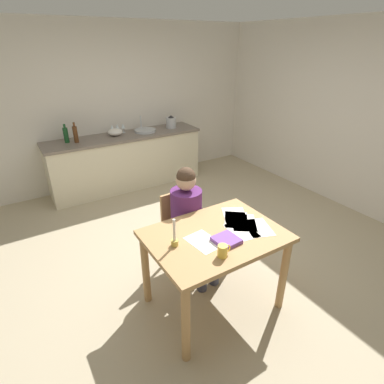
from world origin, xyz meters
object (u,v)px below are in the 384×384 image
(person_seated, at_px, (190,217))
(bottle_oil, at_px, (66,135))
(mixing_bowl, at_px, (115,132))
(candlestick, at_px, (175,238))
(dining_table, at_px, (215,246))
(wine_glass_near_sink, at_px, (123,126))
(chair_at_table, at_px, (182,228))
(coffee_mug, at_px, (223,251))
(wine_glass_back_left, at_px, (112,128))
(sink_unit, at_px, (145,130))
(stovetop_kettle, at_px, (171,122))
(wine_glass_by_kettle, at_px, (117,127))
(bottle_vinegar, at_px, (75,134))
(book_magazine, at_px, (226,240))

(person_seated, relative_size, bottle_oil, 4.29)
(mixing_bowl, bearing_deg, candlestick, -100.64)
(dining_table, xyz_separation_m, wine_glass_near_sink, (0.37, 3.15, 0.34))
(chair_at_table, xyz_separation_m, coffee_mug, (-0.18, -0.94, 0.37))
(mixing_bowl, distance_m, wine_glass_back_left, 0.11)
(sink_unit, bearing_deg, bottle_oil, 177.35)
(stovetop_kettle, height_order, wine_glass_by_kettle, stovetop_kettle)
(bottle_vinegar, distance_m, mixing_bowl, 0.64)
(person_seated, height_order, book_magazine, person_seated)
(sink_unit, bearing_deg, book_magazine, -102.27)
(dining_table, height_order, chair_at_table, chair_at_table)
(sink_unit, height_order, bottle_oil, bottle_oil)
(sink_unit, xyz_separation_m, stovetop_kettle, (0.50, -0.00, 0.08))
(person_seated, relative_size, book_magazine, 6.10)
(chair_at_table, xyz_separation_m, wine_glass_back_left, (0.12, 2.48, 0.53))
(person_seated, bearing_deg, bottle_oil, 103.84)
(person_seated, xyz_separation_m, sink_unit, (0.63, 2.48, 0.24))
(sink_unit, bearing_deg, mixing_bowl, 174.40)
(mixing_bowl, relative_size, stovetop_kettle, 1.09)
(sink_unit, bearing_deg, bottle_vinegar, -179.09)
(coffee_mug, xyz_separation_m, bottle_vinegar, (-0.31, 3.26, 0.18))
(dining_table, relative_size, sink_unit, 3.20)
(mixing_bowl, bearing_deg, bottle_vinegar, -173.90)
(coffee_mug, height_order, stovetop_kettle, stovetop_kettle)
(bottle_oil, bearing_deg, mixing_bowl, -0.67)
(chair_at_table, xyz_separation_m, person_seated, (0.01, -0.15, 0.20))
(chair_at_table, distance_m, sink_unit, 2.46)
(stovetop_kettle, relative_size, wine_glass_near_sink, 1.43)
(coffee_mug, height_order, bottle_vinegar, bottle_vinegar)
(chair_at_table, relative_size, coffee_mug, 7.39)
(mixing_bowl, bearing_deg, wine_glass_by_kettle, 52.12)
(wine_glass_by_kettle, bearing_deg, bottle_oil, -173.95)
(chair_at_table, relative_size, sink_unit, 2.37)
(bottle_oil, relative_size, wine_glass_near_sink, 1.81)
(bottle_oil, bearing_deg, sink_unit, -2.65)
(coffee_mug, distance_m, bottle_vinegar, 3.28)
(dining_table, distance_m, chair_at_table, 0.69)
(book_magazine, height_order, bottle_vinegar, bottle_vinegar)
(wine_glass_near_sink, bearing_deg, person_seated, -96.57)
(wine_glass_near_sink, bearing_deg, bottle_vinegar, -168.51)
(sink_unit, bearing_deg, chair_at_table, -105.29)
(person_seated, distance_m, book_magazine, 0.67)
(dining_table, height_order, bottle_oil, bottle_oil)
(sink_unit, distance_m, wine_glass_near_sink, 0.37)
(candlestick, height_order, book_magazine, candlestick)
(bottle_vinegar, relative_size, mixing_bowl, 1.28)
(wine_glass_near_sink, xyz_separation_m, wine_glass_back_left, (-0.19, 0.00, 0.00))
(chair_at_table, relative_size, mixing_bowl, 3.58)
(chair_at_table, distance_m, mixing_bowl, 2.44)
(coffee_mug, distance_m, wine_glass_near_sink, 3.46)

